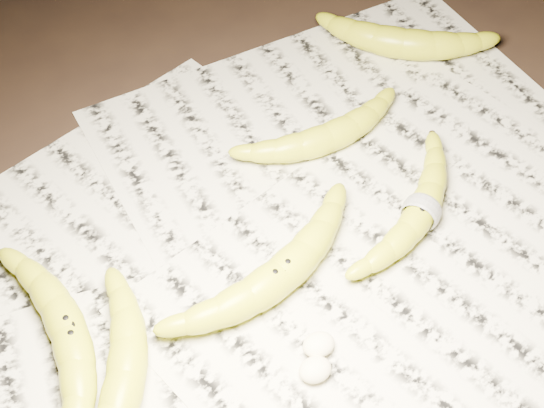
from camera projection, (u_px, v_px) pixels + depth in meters
name	position (u px, v px, depth m)	size (l,w,h in m)	color
ground	(293.00, 259.00, 0.81)	(3.00, 3.00, 0.00)	black
newspaper_patch	(267.00, 277.00, 0.79)	(0.90, 0.70, 0.01)	beige
banana_left_a	(69.00, 334.00, 0.72)	(0.22, 0.06, 0.04)	gold
banana_left_b	(125.00, 377.00, 0.70)	(0.20, 0.06, 0.04)	gold
banana_center	(280.00, 274.00, 0.77)	(0.23, 0.07, 0.04)	gold
banana_taped	(422.00, 210.00, 0.82)	(0.20, 0.05, 0.03)	gold
banana_upper_a	(327.00, 136.00, 0.89)	(0.19, 0.06, 0.04)	gold
banana_upper_b	(404.00, 41.00, 1.00)	(0.20, 0.07, 0.04)	gold
measuring_tape	(422.00, 210.00, 0.82)	(0.04, 0.04, 0.00)	white
flesh_chunk_b	(315.00, 368.00, 0.71)	(0.03, 0.03, 0.02)	#FBF1C2
flesh_chunk_c	(319.00, 343.00, 0.73)	(0.03, 0.03, 0.02)	#FBF1C2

